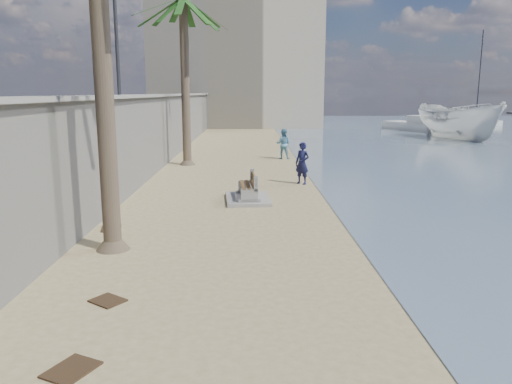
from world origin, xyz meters
name	(u,v)px	position (x,y,z in m)	size (l,w,h in m)	color
seawall	(160,131)	(-5.20, 20.00, 1.75)	(0.45, 70.00, 3.50)	gray
wall_cap	(158,95)	(-5.20, 20.00, 3.55)	(0.80, 70.00, 0.12)	gray
end_building	(237,62)	(-2.00, 52.00, 7.00)	(18.00, 12.00, 14.00)	#B7AA93
bench_far	(248,189)	(-0.72, 11.49, 0.39)	(1.62, 2.26, 0.90)	gray
palm_back	(183,2)	(-3.87, 20.31, 8.02)	(5.00, 5.00, 9.06)	brown
streetlight	(115,1)	(-5.10, 12.00, 6.64)	(0.28, 0.28, 5.12)	#2D2D33
person_a	(302,160)	(1.50, 14.66, 0.99)	(0.71, 0.48, 1.98)	#151639
person_b	(283,142)	(1.27, 22.61, 0.93)	(0.90, 0.70, 1.86)	teal
boat_cruiser	(459,120)	(16.10, 34.31, 1.58)	(3.36, 3.46, 3.95)	silver
yacht_far	(418,127)	(15.93, 43.38, 0.35)	(8.39, 2.35, 1.50)	silver
sailboat_west	(476,123)	(24.60, 50.06, 0.36)	(6.32, 3.28, 10.41)	silver
debris_b	(71,370)	(-3.09, 0.72, 0.01)	(0.66, 0.53, 0.03)	#382616
debris_c	(111,228)	(-4.47, 7.87, 0.01)	(0.66, 0.53, 0.03)	#382616
debris_d	(108,301)	(-3.23, 3.00, 0.01)	(0.57, 0.46, 0.03)	#382616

